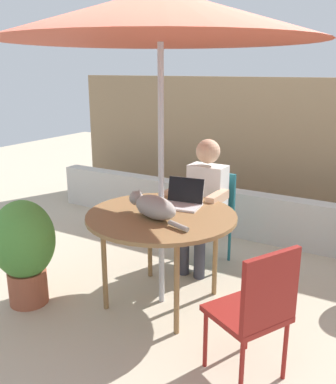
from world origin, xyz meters
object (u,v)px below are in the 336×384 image
Objects in this scene: chair_empty at (257,306)px; person_seated at (204,198)px; patio_umbrella at (160,16)px; cat at (153,207)px; patio_table at (161,220)px; potted_plant_near_fence at (24,247)px; laptop at (184,198)px; chair_occupied at (211,211)px.

person_seated is (-0.95, 1.24, 0.17)m from chair_empty.
patio_umbrella is 3.74× the size of cat.
cat is at bearing 157.29° from chair_empty.
potted_plant_near_fence is (-0.91, -0.56, -0.21)m from patio_table.
person_seated is at bearing 55.06° from potted_plant_near_fence.
person_seated is 1.61m from potted_plant_near_fence.
patio_umbrella is 1.97m from chair_empty.
potted_plant_near_fence is at bearing -148.36° from patio_umbrella.
laptop is at bearing 81.79° from patio_table.
person_seated is 1.41× the size of potted_plant_near_fence.
patio_table is at bearing 31.64° from potted_plant_near_fence.
patio_table is 1.33× the size of chair_empty.
chair_empty is 0.72× the size of person_seated.
cat is (-0.01, -0.84, 0.15)m from person_seated.
laptop reaches higher than patio_table.
chair_occupied is (0.00, 0.90, -0.19)m from patio_table.
potted_plant_near_fence is at bearing -178.12° from chair_empty.
laptop reaches higher than chair_occupied.
laptop is at bearing 41.44° from potted_plant_near_fence.
chair_occupied reaches higher than patio_table.
patio_umbrella reaches higher than person_seated.
chair_empty is 1.02× the size of potted_plant_near_fence.
patio_table is 1.33× the size of chair_occupied.
laptop is at bearing -86.29° from chair_occupied.
laptop is (0.04, 0.28, -1.35)m from patio_umbrella.
laptop is 0.39× the size of potted_plant_near_fence.
person_seated reaches higher than cat.
chair_occupied is 1.02× the size of potted_plant_near_fence.
patio_umbrella reaches higher than potted_plant_near_fence.
potted_plant_near_fence is (-0.91, -0.56, -1.68)m from patio_umbrella.
cat is (-0.97, 0.40, 0.32)m from chair_empty.
cat reaches higher than chair_occupied.
patio_umbrella reaches higher than laptop.
laptop is (0.04, -0.62, 0.30)m from chair_occupied.
potted_plant_near_fence is at bearing -152.67° from cat.
chair_empty is at bearing -40.52° from laptop.
patio_umbrella is at bearing 31.64° from potted_plant_near_fence.
chair_occupied is at bearing 90.00° from patio_table.
potted_plant_near_fence is at bearing -148.36° from patio_table.
potted_plant_near_fence is (-0.95, -0.84, -0.33)m from laptop.
chair_occupied is at bearing 90.00° from person_seated.
patio_umbrella reaches higher than cat.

